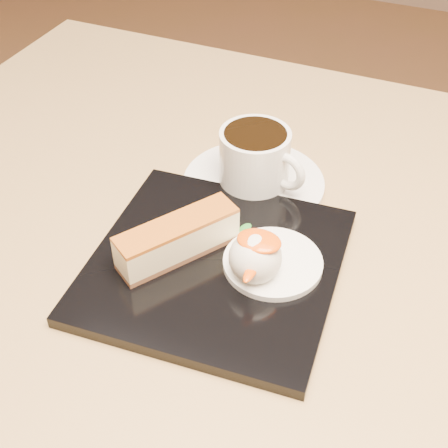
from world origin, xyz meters
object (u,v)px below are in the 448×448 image
at_px(table, 190,347).
at_px(coffee_cup, 256,157).
at_px(dessert_plate, 215,265).
at_px(cheesecake, 178,239).
at_px(ice_cream_scoop, 255,257).
at_px(saucer, 253,184).

relative_size(table, coffee_cup, 8.27).
distance_m(dessert_plate, cheesecake, 0.04).
bearing_deg(dessert_plate, ice_cream_scoop, -7.13).
relative_size(saucer, coffee_cup, 1.55).
bearing_deg(table, saucer, 75.76).
bearing_deg(cheesecake, saucer, 23.19).
bearing_deg(cheesecake, dessert_plate, -48.78).
distance_m(dessert_plate, coffee_cup, 0.13).
bearing_deg(cheesecake, table, 47.08).
bearing_deg(coffee_cup, dessert_plate, -70.60).
xyz_separation_m(cheesecake, coffee_cup, (0.02, 0.13, 0.01)).
bearing_deg(coffee_cup, saucer, 180.00).
height_order(cheesecake, ice_cream_scoop, ice_cream_scoop).
xyz_separation_m(dessert_plate, coffee_cup, (-0.01, 0.13, 0.03)).
bearing_deg(cheesecake, ice_cream_scoop, -56.91).
distance_m(ice_cream_scoop, saucer, 0.15).
distance_m(table, saucer, 0.20).
bearing_deg(cheesecake, coffee_cup, 22.40).
xyz_separation_m(dessert_plate, saucer, (-0.01, 0.13, -0.00)).
xyz_separation_m(cheesecake, ice_cream_scoop, (0.07, -0.00, 0.01)).
xyz_separation_m(table, ice_cream_scoop, (0.08, -0.02, 0.19)).
bearing_deg(saucer, coffee_cup, -14.89).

